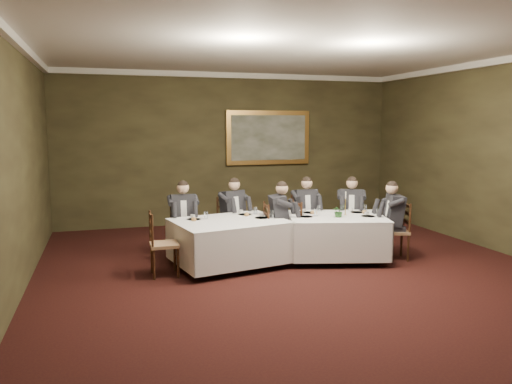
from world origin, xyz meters
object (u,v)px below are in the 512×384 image
diner_main_backleft (305,221)px  chair_main_backright (350,233)px  table_second (229,239)px  chair_sec_endleft (164,257)px  chair_main_endleft (276,244)px  diner_sec_backright (232,223)px  centerpiece (339,210)px  diner_main_endleft (277,231)px  painting (268,138)px  chair_main_endright (395,243)px  chair_sec_endright (287,242)px  chair_sec_backleft (183,241)px  diner_main_backright (351,221)px  diner_main_endright (395,230)px  chair_main_backleft (304,233)px  chair_sec_backright (232,235)px  table_main (336,234)px  diner_sec_backleft (183,228)px  candlestick (345,206)px

diner_main_backleft → chair_main_backright: 0.91m
table_second → chair_sec_endleft: 1.13m
chair_main_endleft → chair_sec_endleft: size_ratio=1.00×
diner_sec_backright → chair_sec_endleft: 1.84m
table_second → centerpiece: 1.91m
table_second → diner_main_endleft: bearing=7.7°
diner_sec_backright → painting: 3.39m
chair_main_endleft → chair_main_endright: (2.00, -0.53, 0.00)m
diner_main_endleft → centerpiece: size_ratio=5.78×
diner_sec_backright → chair_sec_endright: bearing=115.5°
table_second → centerpiece: centerpiece is taller
chair_main_backright → chair_main_endright: same height
chair_main_endleft → chair_sec_endright: same height
chair_sec_backleft → centerpiece: (2.48, -1.06, 0.60)m
diner_main_backleft → diner_main_backright: bearing=165.4°
chair_main_endright → diner_main_endright: bearing=90.0°
centerpiece → chair_main_backleft: bearing=100.4°
painting → table_second: bearing=-117.4°
diner_main_backright → diner_main_endright: same height
chair_sec_backright → centerpiece: 2.08m
diner_main_endleft → chair_sec_backright: 1.07m
table_main → diner_sec_backleft: (-2.50, 0.93, 0.06)m
diner_main_backleft → diner_main_endleft: 1.01m
chair_sec_endleft → painting: bearing=142.6°
diner_main_endright → chair_sec_backright: (-2.56, 1.39, -0.23)m
diner_sec_backleft → centerpiece: (2.48, -1.05, 0.37)m
chair_main_backleft → chair_main_backright: same height
chair_main_backright → chair_sec_backleft: (-3.14, 0.25, 0.00)m
table_second → chair_main_endleft: (0.86, 0.12, -0.17)m
diner_sec_backleft → chair_sec_backright: diner_sec_backleft is taller
table_main → chair_sec_backleft: size_ratio=1.90×
chair_main_endleft → diner_main_endleft: 0.23m
diner_main_endright → centerpiece: size_ratio=5.78×
diner_main_backright → chair_sec_backright: 2.27m
chair_sec_endleft → diner_main_endleft: bearing=100.1°
diner_main_backright → diner_main_endleft: same height
chair_main_backright → chair_main_endright: (0.36, -0.96, 0.00)m
diner_main_backright → diner_main_endright: 1.01m
table_second → chair_sec_backright: (0.29, 0.98, -0.17)m
chair_main_backright → diner_main_backright: bearing=90.0°
diner_main_endright → chair_sec_backleft: (-3.48, 1.21, -0.23)m
diner_main_endleft → chair_sec_backleft: 1.67m
chair_main_endright → chair_sec_backright: bearing=77.9°
diner_main_endleft → table_second: bearing=-75.4°
diner_main_backright → diner_sec_backright: (-2.21, 0.43, 0.00)m
diner_main_backleft → chair_sec_endright: 0.81m
diner_main_endleft → chair_sec_backleft: (-1.51, 0.68, -0.23)m
table_main → chair_main_backright: size_ratio=1.90×
diner_main_backleft → candlestick: 1.05m
chair_main_backleft → chair_sec_endleft: same height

